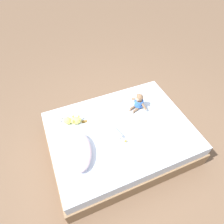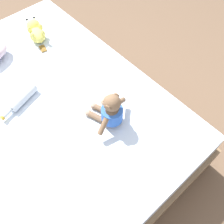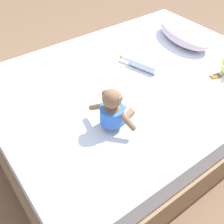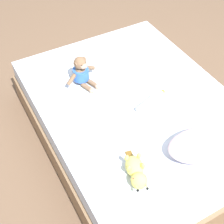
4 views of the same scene
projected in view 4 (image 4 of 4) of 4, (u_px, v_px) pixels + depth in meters
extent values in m
plane|color=brown|center=(134.00, 136.00, 2.66)|extent=(16.00, 16.00, 0.00)
cube|color=#846647|center=(135.00, 127.00, 2.58)|extent=(1.39, 1.86, 0.24)
cube|color=silver|center=(136.00, 109.00, 2.43)|extent=(1.35, 1.80, 0.17)
ellipsoid|color=silver|center=(207.00, 144.00, 2.02)|extent=(0.57, 0.40, 0.13)
ellipsoid|color=brown|center=(81.00, 74.00, 2.46)|extent=(0.14, 0.13, 0.15)
cylinder|color=blue|center=(81.00, 74.00, 2.46)|extent=(0.15, 0.15, 0.09)
sphere|color=brown|center=(80.00, 63.00, 2.38)|extent=(0.10, 0.10, 0.10)
ellipsoid|color=tan|center=(84.00, 66.00, 2.37)|extent=(0.07, 0.06, 0.04)
sphere|color=black|center=(85.00, 63.00, 2.37)|extent=(0.01, 0.01, 0.01)
sphere|color=black|center=(82.00, 65.00, 2.35)|extent=(0.01, 0.01, 0.01)
cylinder|color=brown|center=(84.00, 59.00, 2.40)|extent=(0.02, 0.03, 0.03)
cylinder|color=brown|center=(75.00, 64.00, 2.35)|extent=(0.02, 0.03, 0.03)
cylinder|color=brown|center=(90.00, 68.00, 2.51)|extent=(0.10, 0.06, 0.08)
cylinder|color=brown|center=(72.00, 79.00, 2.41)|extent=(0.10, 0.06, 0.08)
cylinder|color=brown|center=(93.00, 84.00, 2.48)|extent=(0.07, 0.11, 0.04)
cylinder|color=brown|center=(87.00, 88.00, 2.45)|extent=(0.07, 0.11, 0.04)
sphere|color=tan|center=(97.00, 87.00, 2.45)|extent=(0.04, 0.04, 0.04)
sphere|color=tan|center=(92.00, 91.00, 2.42)|extent=(0.04, 0.04, 0.04)
ellipsoid|color=#EAE066|center=(134.00, 167.00, 1.93)|extent=(0.15, 0.18, 0.08)
sphere|color=#EAE066|center=(139.00, 180.00, 1.86)|extent=(0.10, 0.10, 0.10)
cone|color=#EAE066|center=(146.00, 185.00, 1.82)|extent=(0.05, 0.07, 0.05)
sphere|color=black|center=(147.00, 189.00, 1.80)|extent=(0.02, 0.02, 0.02)
cone|color=#EAE066|center=(136.00, 187.00, 1.82)|extent=(0.05, 0.07, 0.05)
sphere|color=black|center=(138.00, 190.00, 1.79)|extent=(0.02, 0.02, 0.02)
sphere|color=red|center=(144.00, 177.00, 1.84)|extent=(0.02, 0.02, 0.02)
sphere|color=red|center=(134.00, 179.00, 1.83)|extent=(0.02, 0.02, 0.02)
ellipsoid|color=#EAE066|center=(143.00, 166.00, 1.89)|extent=(0.03, 0.03, 0.05)
ellipsoid|color=#EAE066|center=(129.00, 168.00, 1.88)|extent=(0.03, 0.03, 0.05)
ellipsoid|color=#EAE066|center=(139.00, 156.00, 1.94)|extent=(0.03, 0.03, 0.05)
ellipsoid|color=#EAE066|center=(127.00, 158.00, 1.93)|extent=(0.03, 0.03, 0.05)
cube|color=brown|center=(130.00, 156.00, 2.03)|extent=(0.05, 0.08, 0.01)
cylinder|color=silver|center=(148.00, 103.00, 2.31)|extent=(0.21, 0.12, 0.06)
cylinder|color=silver|center=(159.00, 94.00, 2.38)|extent=(0.07, 0.04, 0.02)
cylinder|color=gold|center=(163.00, 92.00, 2.40)|extent=(0.02, 0.03, 0.03)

